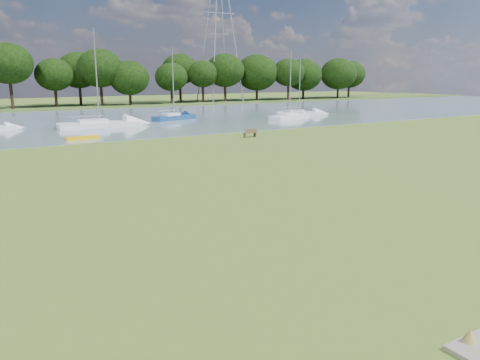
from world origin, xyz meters
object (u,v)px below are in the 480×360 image
riverbank_bench (250,133)px  pylon (219,9)px  sailboat_2 (98,122)px  sailboat_6 (298,112)px  kayak (82,138)px  sailboat_4 (174,116)px  sailboat_7 (289,115)px

riverbank_bench → pylon: bearing=63.5°
sailboat_2 → sailboat_6: sailboat_2 is taller
riverbank_bench → kayak: riverbank_bench is taller
kayak → sailboat_2: sailboat_2 is taller
sailboat_4 → sailboat_7: size_ratio=1.00×
riverbank_bench → sailboat_2: bearing=122.3°
sailboat_2 → sailboat_4: sailboat_2 is taller
sailboat_4 → riverbank_bench: bearing=-108.8°
pylon → sailboat_7: size_ratio=3.39×
riverbank_bench → pylon: (25.35, 51.59, 18.22)m
sailboat_7 → pylon: bearing=55.3°
kayak → sailboat_2: bearing=61.7°
sailboat_6 → sailboat_7: 5.48m
kayak → sailboat_4: sailboat_4 is taller
riverbank_bench → sailboat_2: 18.13m
pylon → sailboat_6: size_ratio=3.83×
riverbank_bench → sailboat_6: (18.34, 16.14, 0.09)m
riverbank_bench → sailboat_7: 18.96m
sailboat_4 → sailboat_7: (13.41, -6.44, -0.06)m
kayak → sailboat_4: bearing=36.8°
sailboat_2 → pylon: bearing=48.8°
sailboat_2 → sailboat_7: bearing=-3.4°
kayak → sailboat_6: bearing=12.0°
pylon → sailboat_4: pylon is taller
pylon → sailboat_6: (-7.01, -35.45, -18.14)m
sailboat_6 → sailboat_7: bearing=-120.0°
riverbank_bench → sailboat_4: size_ratio=0.15×
kayak → pylon: (39.00, 45.54, 18.44)m
pylon → sailboat_2: (-35.13, -36.32, -18.06)m
riverbank_bench → sailboat_4: 19.12m
sailboat_4 → sailboat_6: size_ratio=1.13×
sailboat_4 → sailboat_7: bearing=-42.4°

